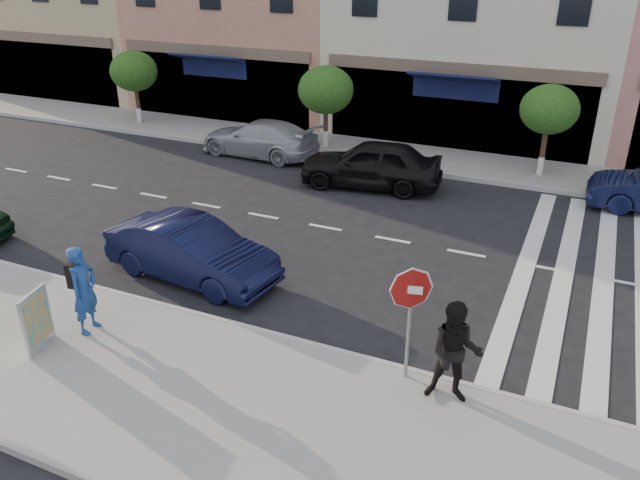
% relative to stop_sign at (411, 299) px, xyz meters
% --- Properties ---
extents(ground, '(120.00, 120.00, 0.00)m').
position_rel_stop_sign_xyz_m(ground, '(-2.12, 1.75, -1.78)').
color(ground, black).
rests_on(ground, ground).
extents(sidewalk_near, '(60.00, 4.50, 0.15)m').
position_rel_stop_sign_xyz_m(sidewalk_near, '(-2.12, -2.00, -1.71)').
color(sidewalk_near, gray).
rests_on(sidewalk_near, ground).
extents(sidewalk_far, '(60.00, 3.00, 0.15)m').
position_rel_stop_sign_xyz_m(sidewalk_far, '(-2.12, 12.75, -1.71)').
color(sidewalk_far, gray).
rests_on(sidewalk_far, ground).
extents(street_tree_wa, '(2.00, 2.00, 3.05)m').
position_rel_stop_sign_xyz_m(street_tree_wa, '(-16.12, 12.55, 0.55)').
color(street_tree_wa, '#473323').
rests_on(street_tree_wa, sidewalk_far).
extents(street_tree_wb, '(2.10, 2.10, 3.06)m').
position_rel_stop_sign_xyz_m(street_tree_wb, '(-7.12, 12.55, 0.52)').
color(street_tree_wb, '#473323').
rests_on(street_tree_wb, sidewalk_far).
extents(street_tree_c, '(1.90, 1.90, 3.04)m').
position_rel_stop_sign_xyz_m(street_tree_c, '(0.88, 12.55, 0.57)').
color(street_tree_c, '#473323').
rests_on(street_tree_c, sidewalk_far).
extents(stop_sign, '(0.77, 0.22, 2.22)m').
position_rel_stop_sign_xyz_m(stop_sign, '(0.00, 0.00, 0.00)').
color(stop_sign, gray).
rests_on(stop_sign, sidewalk_near).
extents(photographer, '(0.53, 0.73, 1.85)m').
position_rel_stop_sign_xyz_m(photographer, '(-6.28, -1.16, -0.71)').
color(photographer, navy).
rests_on(photographer, sidewalk_near).
extents(walker, '(1.02, 0.86, 1.87)m').
position_rel_stop_sign_xyz_m(walker, '(0.89, -0.25, -0.70)').
color(walker, black).
rests_on(walker, sidewalk_near).
extents(poster_board, '(0.33, 0.79, 1.22)m').
position_rel_stop_sign_xyz_m(poster_board, '(-6.68, -2.03, -1.04)').
color(poster_board, beige).
rests_on(poster_board, sidewalk_near).
extents(car_near_mid, '(4.46, 1.98, 1.42)m').
position_rel_stop_sign_xyz_m(car_near_mid, '(-5.81, 1.76, -1.07)').
color(car_near_mid, black).
rests_on(car_near_mid, ground).
extents(car_far_left, '(4.71, 2.14, 1.34)m').
position_rel_stop_sign_xyz_m(car_far_left, '(-9.09, 10.85, -1.12)').
color(car_far_left, '#A3A3A8').
rests_on(car_far_left, ground).
extents(car_far_mid, '(4.79, 2.46, 1.56)m').
position_rel_stop_sign_xyz_m(car_far_mid, '(-4.11, 9.39, -1.00)').
color(car_far_mid, black).
rests_on(car_far_mid, ground).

